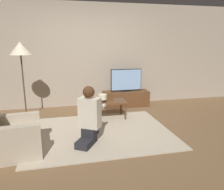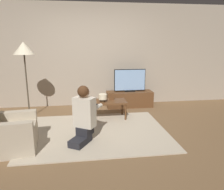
{
  "view_description": "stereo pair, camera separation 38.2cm",
  "coord_description": "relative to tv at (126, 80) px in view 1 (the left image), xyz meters",
  "views": [
    {
      "loc": [
        -0.63,
        -3.73,
        1.63
      ],
      "look_at": [
        0.37,
        0.61,
        0.56
      ],
      "focal_mm": 35.0,
      "sensor_mm": 36.0,
      "label": 1
    },
    {
      "loc": [
        -0.25,
        -3.8,
        1.63
      ],
      "look_at": [
        0.37,
        0.61,
        0.56
      ],
      "focal_mm": 35.0,
      "sensor_mm": 36.0,
      "label": 2
    }
  ],
  "objects": [
    {
      "name": "armchair",
      "position": [
        -2.38,
        -2.07,
        -0.42
      ],
      "size": [
        0.84,
        0.78,
        0.84
      ],
      "rotation": [
        0.0,
        0.0,
        1.68
      ],
      "color": "#B7A88E",
      "rests_on": "ground_plane"
    },
    {
      "name": "coffee_table",
      "position": [
        -0.75,
        -0.82,
        -0.34
      ],
      "size": [
        0.96,
        0.46,
        0.4
      ],
      "color": "brown",
      "rests_on": "ground_plane"
    },
    {
      "name": "person_kneeling",
      "position": [
        -1.19,
        -1.92,
        -0.21
      ],
      "size": [
        0.61,
        0.78,
        0.95
      ],
      "rotation": [
        0.0,
        0.0,
        2.59
      ],
      "color": "#232328",
      "rests_on": "rug"
    },
    {
      "name": "picture_frame",
      "position": [
        -0.57,
        -0.75,
        -0.22
      ],
      "size": [
        0.11,
        0.01,
        0.15
      ],
      "color": "brown",
      "rests_on": "coffee_table"
    },
    {
      "name": "tv",
      "position": [
        0.0,
        0.0,
        0.0
      ],
      "size": [
        0.8,
        0.08,
        0.58
      ],
      "color": "black",
      "rests_on": "tv_stand"
    },
    {
      "name": "rug",
      "position": [
        -0.96,
        -1.57,
        -0.69
      ],
      "size": [
        2.58,
        2.0,
        0.02
      ],
      "color": "#BCAD93",
      "rests_on": "ground_plane"
    },
    {
      "name": "floor_lamp",
      "position": [
        -2.38,
        -0.56,
        0.74
      ],
      "size": [
        0.43,
        0.43,
        1.65
      ],
      "color": "#4C4233",
      "rests_on": "ground_plane"
    },
    {
      "name": "ground_plane",
      "position": [
        -0.96,
        -1.57,
        -0.69
      ],
      "size": [
        10.0,
        10.0,
        0.0
      ],
      "primitive_type": "plane",
      "color": "brown"
    },
    {
      "name": "table_lamp",
      "position": [
        -0.78,
        -0.9,
        -0.19
      ],
      "size": [
        0.18,
        0.18,
        0.17
      ],
      "color": "#4C3823",
      "rests_on": "coffee_table"
    },
    {
      "name": "wall_back",
      "position": [
        -0.96,
        0.36,
        0.61
      ],
      "size": [
        10.0,
        0.06,
        2.6
      ],
      "color": "tan",
      "rests_on": "ground_plane"
    },
    {
      "name": "tv_stand",
      "position": [
        -0.0,
        -0.0,
        -0.49
      ],
      "size": [
        1.18,
        0.39,
        0.4
      ],
      "color": "brown",
      "rests_on": "ground_plane"
    }
  ]
}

